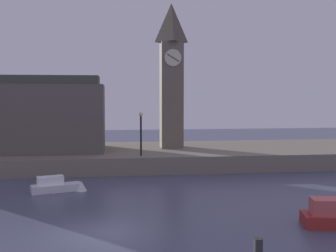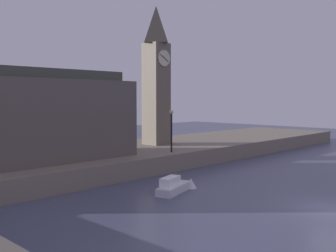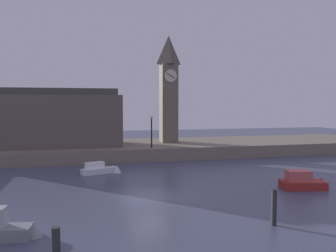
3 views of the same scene
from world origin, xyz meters
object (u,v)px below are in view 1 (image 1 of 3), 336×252
clock_tower (171,73)px  parliament_hall (6,114)px  streetlamp (141,128)px  boat_ferry_white (61,186)px

clock_tower → parliament_hall: bearing=-176.1°
clock_tower → parliament_hall: size_ratio=0.82×
parliament_hall → streetlamp: 12.85m
clock_tower → boat_ferry_white: (-9.28, -11.41, -8.41)m
parliament_hall → streetlamp: size_ratio=4.57×
clock_tower → parliament_hall: (-15.42, -1.04, -3.86)m
streetlamp → parliament_hall: bearing=160.8°
clock_tower → boat_ferry_white: bearing=-129.1°
streetlamp → boat_ferry_white: 9.23m
clock_tower → boat_ferry_white: clock_tower is taller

